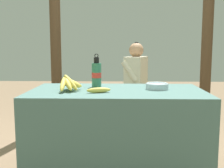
% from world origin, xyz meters
% --- Properties ---
extents(market_counter, '(1.36, 0.75, 0.69)m').
position_xyz_m(market_counter, '(0.00, 0.00, 0.34)').
color(market_counter, '#4C706B').
rests_on(market_counter, ground_plane).
extents(banana_bunch_ripe, '(0.17, 0.29, 0.14)m').
position_xyz_m(banana_bunch_ripe, '(-0.37, -0.06, 0.75)').
color(banana_bunch_ripe, '#4C381E').
rests_on(banana_bunch_ripe, market_counter).
extents(serving_bowl, '(0.18, 0.18, 0.05)m').
position_xyz_m(serving_bowl, '(0.32, 0.05, 0.71)').
color(serving_bowl, silver).
rests_on(serving_bowl, market_counter).
extents(water_bottle, '(0.08, 0.08, 0.28)m').
position_xyz_m(water_bottle, '(-0.17, 0.15, 0.79)').
color(water_bottle, '#337556').
rests_on(water_bottle, market_counter).
extents(loose_banana_front, '(0.18, 0.09, 0.04)m').
position_xyz_m(loose_banana_front, '(-0.13, -0.14, 0.71)').
color(loose_banana_front, '#E0C64C').
rests_on(loose_banana_front, market_counter).
extents(wooden_bench, '(1.54, 0.32, 0.44)m').
position_xyz_m(wooden_bench, '(0.16, 1.18, 0.37)').
color(wooden_bench, brown).
rests_on(wooden_bench, ground_plane).
extents(seated_vendor, '(0.47, 0.43, 1.08)m').
position_xyz_m(seated_vendor, '(0.17, 1.17, 0.62)').
color(seated_vendor, '#564C60').
rests_on(seated_vendor, ground_plane).
extents(banana_bunch_green, '(0.15, 0.27, 0.12)m').
position_xyz_m(banana_bunch_green, '(-0.24, 1.18, 0.50)').
color(banana_bunch_green, '#4C381E').
rests_on(banana_bunch_green, wooden_bench).
extents(support_post_near, '(0.14, 0.14, 2.56)m').
position_xyz_m(support_post_near, '(-0.82, 1.50, 1.28)').
color(support_post_near, '#4C3823').
rests_on(support_post_near, ground_plane).
extents(support_post_far, '(0.14, 0.14, 2.56)m').
position_xyz_m(support_post_far, '(1.14, 1.50, 1.28)').
color(support_post_far, '#4C3823').
rests_on(support_post_far, ground_plane).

